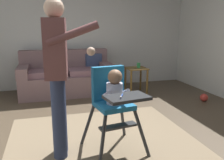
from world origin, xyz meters
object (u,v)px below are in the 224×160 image
at_px(toy_ball, 114,106).
at_px(sippy_cup, 139,65).
at_px(toy_ball_second, 204,98).
at_px(couch, 67,77).
at_px(adult_standing, 58,71).
at_px(high_chair, 114,95).
at_px(side_table, 136,75).

relative_size(toy_ball, sippy_cup, 1.69).
bearing_deg(toy_ball_second, couch, 151.56).
relative_size(adult_standing, toy_ball_second, 11.21).
height_order(adult_standing, sippy_cup, adult_standing).
relative_size(couch, adult_standing, 1.14).
bearing_deg(adult_standing, couch, 90.49).
distance_m(high_chair, toy_ball_second, 2.46).
relative_size(couch, side_table, 3.49).
xyz_separation_m(high_chair, toy_ball_second, (2.07, 1.22, -0.55)).
bearing_deg(adult_standing, high_chair, 0.24).
bearing_deg(side_table, high_chair, -117.39).
xyz_separation_m(toy_ball, sippy_cup, (0.79, 0.93, 0.49)).
bearing_deg(high_chair, adult_standing, -105.76).
bearing_deg(side_table, toy_ball, -128.61).
bearing_deg(sippy_cup, toy_ball, -130.31).
bearing_deg(toy_ball_second, side_table, 138.34).
relative_size(couch, toy_ball_second, 12.80).
height_order(couch, toy_ball, couch).
xyz_separation_m(adult_standing, toy_ball, (0.90, 1.09, -0.82)).
xyz_separation_m(adult_standing, toy_ball_second, (2.62, 1.16, -0.83)).
bearing_deg(side_table, toy_ball_second, -41.66).
bearing_deg(toy_ball_second, high_chair, -149.36).
relative_size(high_chair, adult_standing, 0.58).
bearing_deg(side_table, sippy_cup, 0.00).
xyz_separation_m(toy_ball, side_table, (0.74, 0.93, 0.30)).
bearing_deg(high_chair, toy_ball_second, 111.96).
height_order(toy_ball, sippy_cup, sippy_cup).
xyz_separation_m(couch, sippy_cup, (1.40, -0.39, 0.24)).
distance_m(adult_standing, sippy_cup, 2.66).
relative_size(toy_ball, side_table, 0.32).
relative_size(adult_standing, toy_ball, 9.44).
height_order(couch, high_chair, high_chair).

